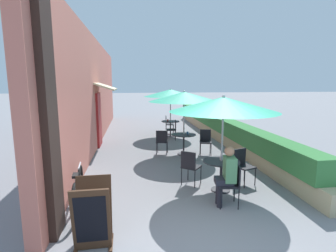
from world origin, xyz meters
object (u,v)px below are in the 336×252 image
object	(u,v)px
patio_table_near	(221,168)
cafe_chair_near_right	(243,163)
patio_table_far	(170,125)
coffee_cup_far	(168,120)
cafe_chair_near_back	(190,165)
seated_patron_near_left	(227,173)
patio_umbrella_mid	(184,97)
patio_table_mid	(184,139)
cafe_chair_mid_right	(205,140)
cafe_chair_near_left	(232,181)
patio_umbrella_far	(170,93)
coffee_cup_near	(221,158)
cafe_chair_far_right	(168,123)
cafe_chair_mid_left	(162,140)
coffee_cup_mid	(188,133)
menu_board	(93,214)
bicycle_leaning	(78,190)
patio_umbrella_near	(223,104)
cafe_chair_far_left	(173,128)

from	to	relation	value
patio_table_near	cafe_chair_near_right	xyz separation A→B (m)	(0.68, 0.35, -0.03)
patio_table_far	coffee_cup_far	bearing A→B (deg)	-171.89
cafe_chair_near_back	seated_patron_near_left	bearing A→B (deg)	-28.39
cafe_chair_near_back	coffee_cup_far	xyz separation A→B (m)	(0.26, 5.92, 0.25)
patio_umbrella_mid	patio_table_mid	bearing A→B (deg)	-82.87
cafe_chair_near_right	cafe_chair_mid_right	size ratio (longest dim) A/B	1.00
patio_table_far	cafe_chair_near_left	bearing A→B (deg)	-88.23
cafe_chair_mid_right	patio_umbrella_far	xyz separation A→B (m)	(-0.77, 3.25, 1.51)
coffee_cup_near	patio_umbrella_mid	xyz separation A→B (m)	(-0.28, 3.12, 1.26)
coffee_cup_far	patio_table_mid	bearing A→B (deg)	-87.62
patio_table_near	cafe_chair_far_right	distance (m)	7.12
cafe_chair_mid_left	coffee_cup_mid	bearing A→B (deg)	6.37
patio_umbrella_far	menu_board	distance (m)	8.58
bicycle_leaning	cafe_chair_near_back	bearing A→B (deg)	13.03
cafe_chair_near_right	patio_table_far	bearing A→B (deg)	-102.64
cafe_chair_near_back	menu_board	distance (m)	2.95
coffee_cup_mid	menu_board	xyz separation A→B (m)	(-2.54, -4.93, -0.25)
cafe_chair_near_back	bicycle_leaning	distance (m)	2.63
patio_umbrella_near	cafe_chair_near_back	distance (m)	1.69
patio_table_near	patio_umbrella_mid	distance (m)	3.53
coffee_cup_near	patio_umbrella_far	bearing A→B (deg)	92.55
cafe_chair_mid_right	patio_table_far	size ratio (longest dim) A/B	1.03
cafe_chair_near_left	patio_table_far	bearing A→B (deg)	10.25
cafe_chair_mid_left	patio_umbrella_far	size ratio (longest dim) A/B	0.36
patio_umbrella_near	patio_umbrella_mid	bearing A→B (deg)	94.51
cafe_chair_near_right	patio_umbrella_far	size ratio (longest dim) A/B	0.36
coffee_cup_mid	bicycle_leaning	size ratio (longest dim) A/B	0.05
cafe_chair_mid_right	cafe_chair_far_left	distance (m)	2.60
cafe_chair_far_left	menu_board	xyz separation A→B (m)	(-2.40, -7.34, -0.01)
bicycle_leaning	menu_board	xyz separation A→B (m)	(0.48, -1.33, 0.14)
coffee_cup_near	menu_board	distance (m)	3.25
cafe_chair_mid_right	bicycle_leaning	bearing A→B (deg)	56.33
seated_patron_near_left	menu_board	distance (m)	2.70
patio_umbrella_far	patio_umbrella_near	bearing A→B (deg)	-87.69
cafe_chair_far_left	patio_umbrella_near	bearing A→B (deg)	-171.76
patio_umbrella_mid	cafe_chair_far_left	xyz separation A→B (m)	(-0.00, 2.40, -1.51)
cafe_chair_near_back	cafe_chair_mid_right	distance (m)	2.92
cafe_chair_near_back	coffee_cup_mid	xyz separation A→B (m)	(0.53, 2.77, 0.25)
coffee_cup_mid	cafe_chair_far_right	size ratio (longest dim) A/B	0.10
coffee_cup_near	patio_table_mid	distance (m)	3.14
coffee_cup_mid	cafe_chair_far_left	bearing A→B (deg)	93.24
patio_umbrella_near	cafe_chair_mid_right	bearing A→B (deg)	80.68
patio_umbrella_mid	coffee_cup_near	bearing A→B (deg)	-84.95
coffee_cup_near	cafe_chair_far_left	size ratio (longest dim) A/B	0.10
cafe_chair_far_left	cafe_chair_far_right	xyz separation A→B (m)	(-0.00, 1.53, 0.00)
cafe_chair_far_right	coffee_cup_far	distance (m)	0.83
patio_umbrella_mid	cafe_chair_mid_left	size ratio (longest dim) A/B	2.80
menu_board	coffee_cup_far	bearing A→B (deg)	72.71
patio_table_far	cafe_chair_far_left	bearing A→B (deg)	-89.89
cafe_chair_near_left	patio_umbrella_mid	size ratio (longest dim) A/B	0.36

